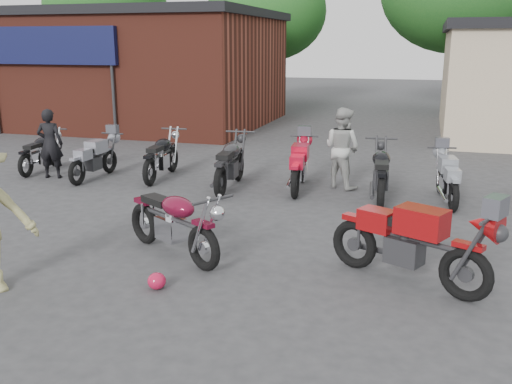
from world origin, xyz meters
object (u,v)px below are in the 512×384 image
(row_bike_2, at_px, (162,154))
(row_bike_1, at_px, (94,156))
(person_dark, at_px, (50,144))
(row_bike_3, at_px, (230,160))
(row_bike_0, at_px, (41,150))
(vintage_motorcycle, at_px, (173,218))
(row_bike_5, at_px, (381,170))
(person_light, at_px, (342,148))
(row_bike_6, at_px, (448,176))
(sportbike, at_px, (411,238))
(helmet, at_px, (157,281))
(row_bike_4, at_px, (299,163))

(row_bike_2, bearing_deg, row_bike_1, 103.15)
(person_dark, bearing_deg, row_bike_3, 169.22)
(row_bike_0, relative_size, row_bike_2, 0.90)
(vintage_motorcycle, distance_m, row_bike_5, 4.93)
(row_bike_2, height_order, row_bike_3, row_bike_3)
(vintage_motorcycle, distance_m, person_dark, 6.27)
(person_light, xyz_separation_m, row_bike_2, (-4.16, -0.33, -0.29))
(row_bike_6, bearing_deg, row_bike_5, 88.81)
(row_bike_1, bearing_deg, sportbike, -118.23)
(row_bike_6, bearing_deg, person_dark, 83.97)
(person_dark, height_order, person_light, person_light)
(row_bike_3, distance_m, row_bike_5, 3.21)
(row_bike_0, bearing_deg, helmet, -139.71)
(person_light, bearing_deg, row_bike_6, -166.46)
(helmet, relative_size, row_bike_6, 0.13)
(person_dark, distance_m, row_bike_2, 2.61)
(row_bike_2, bearing_deg, row_bike_0, 87.84)
(person_light, distance_m, row_bike_0, 7.38)
(person_dark, xyz_separation_m, row_bike_2, (2.50, 0.71, -0.23))
(person_light, xyz_separation_m, row_bike_0, (-7.36, -0.50, -0.35))
(sportbike, height_order, helmet, sportbike)
(vintage_motorcycle, height_order, sportbike, sportbike)
(row_bike_3, xyz_separation_m, row_bike_4, (1.46, 0.34, -0.04))
(row_bike_3, bearing_deg, sportbike, -141.33)
(sportbike, bearing_deg, person_dark, -179.48)
(helmet, distance_m, person_dark, 7.24)
(row_bike_2, bearing_deg, row_bike_5, -100.08)
(row_bike_2, xyz_separation_m, row_bike_4, (3.32, -0.12, -0.00))
(sportbike, relative_size, row_bike_5, 1.04)
(person_light, bearing_deg, row_bike_2, 32.83)
(row_bike_2, bearing_deg, row_bike_6, -97.51)
(person_dark, relative_size, person_light, 0.93)
(sportbike, relative_size, person_dark, 1.36)
(row_bike_0, height_order, row_bike_3, row_bike_3)
(helmet, relative_size, row_bike_2, 0.12)
(helmet, xyz_separation_m, row_bike_3, (-0.82, 5.25, 0.51))
(row_bike_0, xyz_separation_m, row_bike_3, (5.05, -0.29, 0.10))
(person_light, bearing_deg, row_bike_0, 32.21)
(row_bike_4, height_order, row_bike_6, row_bike_4)
(helmet, height_order, row_bike_2, row_bike_2)
(vintage_motorcycle, relative_size, person_dark, 1.29)
(row_bike_6, bearing_deg, row_bike_4, 78.52)
(person_light, height_order, row_bike_2, person_light)
(row_bike_5, bearing_deg, row_bike_4, 74.21)
(row_bike_2, xyz_separation_m, row_bike_3, (1.86, -0.46, 0.04))
(helmet, height_order, row_bike_6, row_bike_6)
(person_dark, relative_size, row_bike_4, 0.81)
(person_dark, xyz_separation_m, row_bike_4, (5.82, 0.59, -0.23))
(helmet, distance_m, row_bike_3, 5.34)
(person_dark, height_order, row_bike_0, person_dark)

